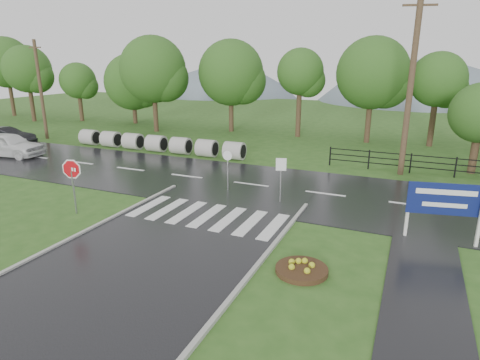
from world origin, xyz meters
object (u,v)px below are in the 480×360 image
at_px(estate_billboard, 445,202).
at_px(car_dark, 8,146).
at_px(stop_sign, 72,174).
at_px(culvert_pipes, 156,143).
at_px(car_white, 11,156).

height_order(estate_billboard, car_dark, estate_billboard).
relative_size(stop_sign, car_dark, 0.60).
relative_size(culvert_pipes, stop_sign, 5.39).
distance_m(culvert_pipes, estate_billboard, 20.55).
bearing_deg(culvert_pipes, car_white, -147.09).
xyz_separation_m(culvert_pipes, estate_billboard, (18.55, -8.78, 0.95)).
relative_size(estate_billboard, car_white, 0.52).
height_order(estate_billboard, car_white, estate_billboard).
bearing_deg(stop_sign, car_dark, 150.90).
distance_m(culvert_pipes, car_dark, 12.42).
bearing_deg(car_white, culvert_pipes, -64.68).
distance_m(estate_billboard, car_dark, 31.20).
height_order(culvert_pipes, estate_billboard, estate_billboard).
bearing_deg(stop_sign, car_white, 152.64).
height_order(culvert_pipes, car_dark, culvert_pipes).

